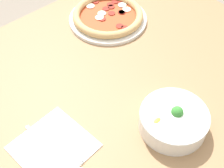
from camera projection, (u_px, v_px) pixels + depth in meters
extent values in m
cube|color=#99724C|center=(132.00, 97.00, 0.92)|extent=(1.15, 1.07, 0.03)
cylinder|color=olive|center=(136.00, 41.00, 1.66)|extent=(0.06, 0.06, 0.73)
cylinder|color=white|center=(108.00, 19.00, 1.13)|extent=(0.28, 0.28, 0.01)
torus|color=tan|center=(108.00, 15.00, 1.12)|extent=(0.26, 0.26, 0.03)
cylinder|color=#B74723|center=(108.00, 17.00, 1.13)|extent=(0.22, 0.22, 0.01)
cylinder|color=maroon|center=(95.00, 2.00, 1.18)|extent=(0.03, 0.03, 0.00)
cylinder|color=maroon|center=(111.00, 7.00, 1.16)|extent=(0.03, 0.03, 0.00)
cylinder|color=maroon|center=(110.00, 4.00, 1.17)|extent=(0.03, 0.03, 0.00)
cylinder|color=maroon|center=(125.00, 28.00, 1.08)|extent=(0.03, 0.03, 0.00)
cylinder|color=maroon|center=(112.00, 13.00, 1.13)|extent=(0.03, 0.03, 0.00)
cylinder|color=maroon|center=(122.00, 12.00, 1.14)|extent=(0.03, 0.03, 0.00)
cylinder|color=maroon|center=(115.00, 2.00, 1.18)|extent=(0.03, 0.03, 0.00)
cylinder|color=maroon|center=(106.00, 9.00, 1.15)|extent=(0.03, 0.03, 0.00)
cylinder|color=maroon|center=(102.00, 19.00, 1.11)|extent=(0.03, 0.03, 0.00)
cylinder|color=maroon|center=(120.00, 26.00, 1.09)|extent=(0.03, 0.03, 0.00)
cylinder|color=maroon|center=(122.00, 12.00, 1.14)|extent=(0.03, 0.03, 0.00)
cylinder|color=maroon|center=(121.00, 3.00, 1.18)|extent=(0.03, 0.03, 0.00)
ellipsoid|color=silver|center=(122.00, 5.00, 1.17)|extent=(0.03, 0.03, 0.01)
ellipsoid|color=silver|center=(90.00, 6.00, 1.16)|extent=(0.03, 0.03, 0.01)
ellipsoid|color=silver|center=(102.00, 13.00, 1.13)|extent=(0.03, 0.03, 0.01)
ellipsoid|color=silver|center=(99.00, 17.00, 1.12)|extent=(0.03, 0.03, 0.01)
ellipsoid|color=silver|center=(127.00, 9.00, 1.15)|extent=(0.03, 0.03, 0.01)
cylinder|color=white|center=(175.00, 119.00, 0.82)|extent=(0.18, 0.18, 0.06)
torus|color=white|center=(176.00, 114.00, 0.80)|extent=(0.18, 0.18, 0.01)
ellipsoid|color=tan|center=(199.00, 122.00, 0.79)|extent=(0.04, 0.04, 0.02)
ellipsoid|color=tan|center=(160.00, 134.00, 0.77)|extent=(0.04, 0.04, 0.02)
ellipsoid|color=tan|center=(185.00, 128.00, 0.78)|extent=(0.03, 0.04, 0.02)
ellipsoid|color=#998466|center=(158.00, 125.00, 0.79)|extent=(0.03, 0.02, 0.02)
sphere|color=#388433|center=(177.00, 112.00, 0.80)|extent=(0.03, 0.03, 0.03)
ellipsoid|color=yellow|center=(157.00, 122.00, 0.79)|extent=(0.04, 0.02, 0.02)
cube|color=white|center=(53.00, 147.00, 0.79)|extent=(0.19, 0.19, 0.00)
cube|color=silver|center=(56.00, 133.00, 0.82)|extent=(0.01, 0.12, 0.00)
cube|color=silver|center=(73.00, 157.00, 0.77)|extent=(0.00, 0.05, 0.00)
cube|color=silver|center=(75.00, 156.00, 0.77)|extent=(0.00, 0.05, 0.00)
cube|color=silver|center=(76.00, 155.00, 0.77)|extent=(0.00, 0.05, 0.00)
cube|color=silver|center=(77.00, 154.00, 0.78)|extent=(0.00, 0.05, 0.00)
cube|color=silver|center=(34.00, 136.00, 0.81)|extent=(0.01, 0.08, 0.01)
cube|color=silver|center=(54.00, 162.00, 0.76)|extent=(0.02, 0.12, 0.00)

